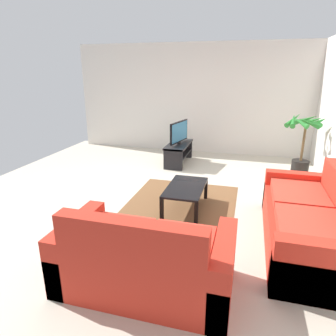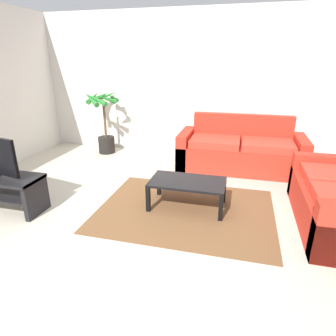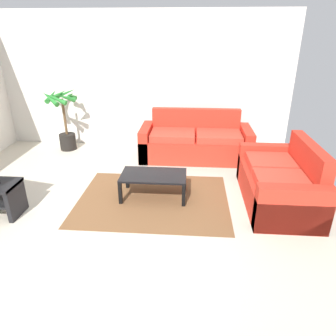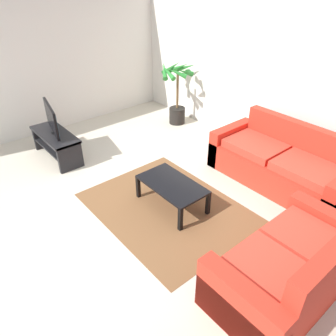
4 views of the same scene
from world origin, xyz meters
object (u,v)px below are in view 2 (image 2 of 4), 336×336
Objects in this scene: tv_stand at (0,187)px; coffee_table at (187,184)px; potted_palm at (104,122)px; couch_main at (240,152)px.

tv_stand reaches higher than coffee_table.
tv_stand is 2.38m from coffee_table.
coffee_table is (2.29, 0.65, 0.02)m from tv_stand.
coffee_table is 2.82m from potted_palm.
potted_palm is at bearing 174.47° from couch_main.
couch_main is at bearing -5.53° from potted_palm.
tv_stand is at bearing -94.87° from potted_palm.
coffee_table is 0.76× the size of potted_palm.
couch_main is 3.70m from tv_stand.
tv_stand is at bearing -164.03° from coffee_table.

